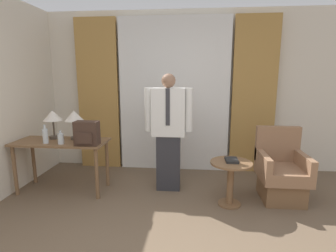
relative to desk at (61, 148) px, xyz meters
name	(u,v)px	position (x,y,z in m)	size (l,w,h in m)	color
wall_back	(174,92)	(1.51, 1.18, 0.73)	(10.00, 0.06, 2.70)	silver
curtain_sheer_center	(174,96)	(1.51, 1.05, 0.67)	(1.86, 0.06, 2.58)	white
curtain_drape_left	(98,95)	(0.18, 1.05, 0.67)	(0.71, 0.06, 2.58)	#B28442
curtain_drape_right	(254,96)	(2.83, 1.05, 0.67)	(0.71, 0.06, 2.58)	#B28442
desk	(61,148)	(0.00, 0.00, 0.00)	(1.28, 0.55, 0.73)	brown
table_lamp_left	(53,117)	(-0.16, 0.12, 0.42)	(0.26, 0.26, 0.41)	#4C4238
table_lamp_right	(74,117)	(0.16, 0.12, 0.42)	(0.26, 0.26, 0.41)	#4C4238
bottle_near_edge	(61,138)	(0.08, -0.15, 0.18)	(0.08, 0.08, 0.18)	silver
bottle_by_lamp	(45,136)	(-0.14, -0.14, 0.21)	(0.07, 0.07, 0.25)	silver
backpack	(87,133)	(0.45, -0.17, 0.26)	(0.31, 0.20, 0.32)	#422D23
person	(168,129)	(1.50, 0.18, 0.27)	(0.67, 0.22, 1.66)	#2D2D33
armchair	(281,174)	(3.01, 0.03, -0.28)	(0.59, 0.65, 0.94)	brown
side_table	(231,176)	(2.32, -0.22, -0.24)	(0.52, 0.52, 0.57)	brown
book	(232,160)	(2.33, -0.19, -0.04)	(0.15, 0.22, 0.03)	black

